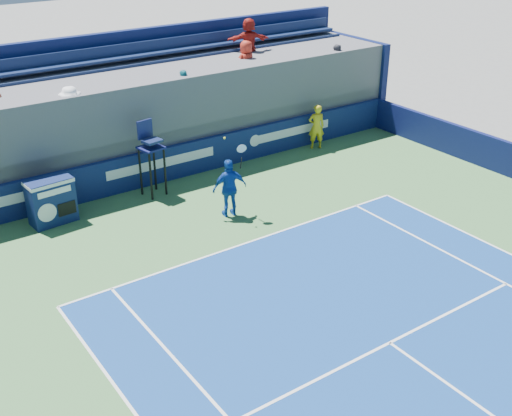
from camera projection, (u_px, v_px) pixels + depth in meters
ball_person at (316, 127)px, 24.38m from camera, size 0.74×0.64×1.72m
back_hoarding at (161, 165)px, 21.61m from camera, size 20.40×0.21×1.20m
match_clock at (51, 200)px, 18.84m from camera, size 1.37×0.83×1.40m
umpire_chair at (151, 150)px, 20.29m from camera, size 0.80×0.80×2.48m
tennis_player at (230, 188)px, 19.17m from camera, size 1.13×0.66×2.57m
stadium_seating at (132, 114)px, 22.57m from camera, size 21.00×4.05×4.63m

